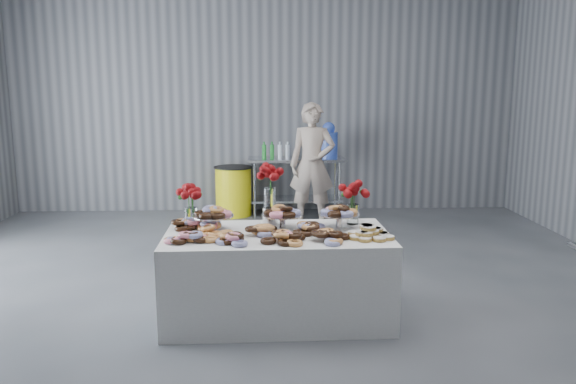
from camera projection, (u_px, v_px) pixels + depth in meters
name	position (u px, v px, depth m)	size (l,w,h in m)	color
ground	(269.00, 319.00, 4.83)	(9.00, 9.00, 0.00)	#3B3E43
room_walls	(232.00, 1.00, 4.41)	(8.04, 9.04, 4.02)	slate
display_table	(277.00, 275.00, 4.83)	(1.90, 1.00, 0.75)	white
prep_table	(296.00, 176.00, 8.77)	(1.50, 0.60, 0.90)	silver
donut_mounds	(277.00, 230.00, 4.70)	(1.80, 0.80, 0.09)	#E69F54
cake_stand_left	(213.00, 214.00, 4.85)	(0.36, 0.36, 0.17)	silver
cake_stand_mid	(282.00, 213.00, 4.89)	(0.36, 0.36, 0.17)	silver
cake_stand_right	(339.00, 212.00, 4.92)	(0.36, 0.36, 0.17)	silver
danish_pile	(368.00, 230.00, 4.65)	(0.48, 0.48, 0.11)	white
bouquet_left	(190.00, 195.00, 4.91)	(0.26, 0.26, 0.42)	white
bouquet_right	(353.00, 192.00, 5.04)	(0.26, 0.26, 0.42)	white
bouquet_center	(270.00, 183.00, 5.03)	(0.26, 0.26, 0.57)	silver
water_jug	(329.00, 142.00, 8.70)	(0.28, 0.28, 0.55)	#456BEB
drink_bottles	(276.00, 150.00, 8.58)	(0.54, 0.08, 0.27)	#268C33
person	(312.00, 165.00, 8.03)	(0.65, 0.42, 1.77)	#CC8C93
trash_barrel	(233.00, 191.00, 8.77)	(0.60, 0.60, 0.77)	#FFF215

